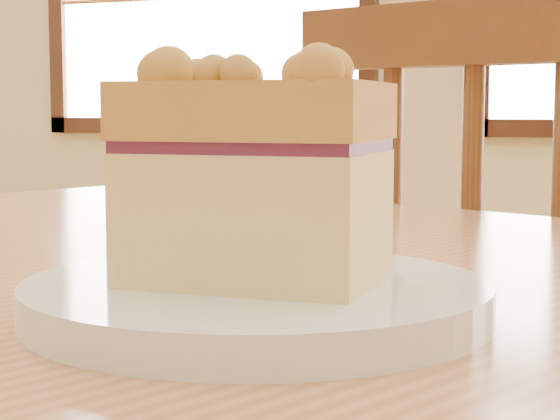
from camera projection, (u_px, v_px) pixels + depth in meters
name	position (u px, v px, depth m)	size (l,w,h in m)	color
plate	(256.00, 301.00, 0.44)	(0.21, 0.21, 0.02)	white
cake_slice	(252.00, 167.00, 0.44)	(0.13, 0.09, 0.11)	#FFDB90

